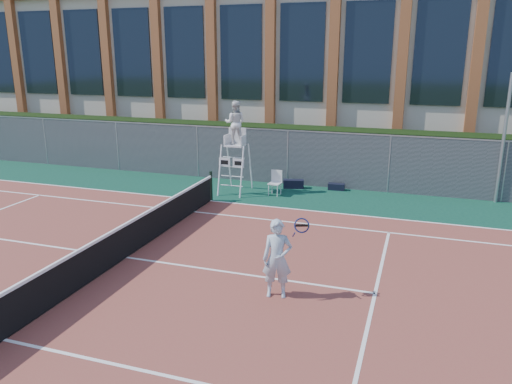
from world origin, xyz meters
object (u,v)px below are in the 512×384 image
(steel_pole, at_px, (504,140))
(tennis_player, at_px, (277,259))
(umpire_chair, at_px, (235,125))
(plastic_chair, at_px, (276,180))

(steel_pole, xyz_separation_m, tennis_player, (-5.46, -9.50, -1.37))
(steel_pole, height_order, tennis_player, steel_pole)
(steel_pole, bearing_deg, tennis_player, -119.88)
(steel_pole, height_order, umpire_chair, steel_pole)
(steel_pole, relative_size, plastic_chair, 4.89)
(steel_pole, relative_size, umpire_chair, 1.29)
(steel_pole, distance_m, umpire_chair, 9.55)
(steel_pole, distance_m, tennis_player, 11.04)
(steel_pole, bearing_deg, plastic_chair, -168.53)
(umpire_chair, distance_m, tennis_player, 8.94)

